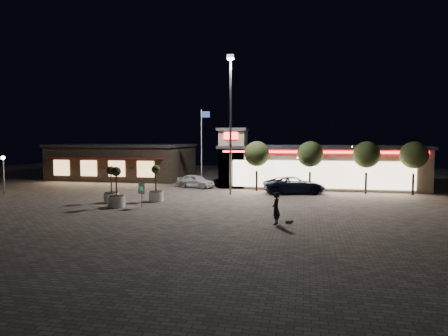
% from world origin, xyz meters
% --- Properties ---
extents(ground, '(90.00, 90.00, 0.00)m').
position_xyz_m(ground, '(0.00, 0.00, 0.00)').
color(ground, '#74675E').
rests_on(ground, ground).
extents(retail_building, '(20.40, 8.40, 6.10)m').
position_xyz_m(retail_building, '(9.51, 15.82, 2.21)').
color(retail_building, gray).
rests_on(retail_building, ground).
extents(restaurant_building, '(16.40, 11.00, 4.30)m').
position_xyz_m(restaurant_building, '(-14.00, 19.97, 2.16)').
color(restaurant_building, '#382D23').
rests_on(restaurant_building, ground).
extents(floodlight_pole, '(0.60, 0.40, 12.38)m').
position_xyz_m(floodlight_pole, '(2.00, 8.00, 7.02)').
color(floodlight_pole, gray).
rests_on(floodlight_pole, ground).
extents(flagpole, '(0.95, 0.10, 8.00)m').
position_xyz_m(flagpole, '(-1.90, 13.00, 4.74)').
color(flagpole, white).
rests_on(flagpole, ground).
extents(lamp_post_west, '(0.36, 0.36, 3.48)m').
position_xyz_m(lamp_post_west, '(-18.00, 4.00, 2.46)').
color(lamp_post_west, gray).
rests_on(lamp_post_west, ground).
extents(string_tree_a, '(2.42, 2.42, 4.79)m').
position_xyz_m(string_tree_a, '(4.00, 11.00, 3.56)').
color(string_tree_a, '#332319').
rests_on(string_tree_a, ground).
extents(string_tree_b, '(2.42, 2.42, 4.79)m').
position_xyz_m(string_tree_b, '(9.00, 11.00, 3.56)').
color(string_tree_b, '#332319').
rests_on(string_tree_b, ground).
extents(string_tree_c, '(2.42, 2.42, 4.79)m').
position_xyz_m(string_tree_c, '(14.00, 11.00, 3.56)').
color(string_tree_c, '#332319').
rests_on(string_tree_c, ground).
extents(string_tree_d, '(2.42, 2.42, 4.79)m').
position_xyz_m(string_tree_d, '(18.00, 11.00, 3.56)').
color(string_tree_d, '#332319').
rests_on(string_tree_d, ground).
extents(pickup_truck, '(6.09, 3.99, 1.56)m').
position_xyz_m(pickup_truck, '(7.60, 9.83, 0.78)').
color(pickup_truck, black).
rests_on(pickup_truck, ground).
extents(white_sedan, '(4.38, 2.98, 1.38)m').
position_xyz_m(white_sedan, '(-2.40, 12.17, 0.69)').
color(white_sedan, silver).
rests_on(white_sedan, ground).
extents(pedestrian, '(0.53, 0.74, 1.90)m').
position_xyz_m(pedestrian, '(6.91, -3.73, 0.95)').
color(pedestrian, black).
rests_on(pedestrian, ground).
extents(dog, '(0.44, 0.16, 0.24)m').
position_xyz_m(dog, '(7.73, -3.99, 0.24)').
color(dog, '#59514C').
rests_on(dog, ground).
extents(planter_left, '(1.17, 1.17, 2.88)m').
position_xyz_m(planter_left, '(-6.32, 1.67, 0.89)').
color(planter_left, silver).
rests_on(planter_left, ground).
extents(planter_mid, '(1.21, 1.21, 2.98)m').
position_xyz_m(planter_mid, '(-4.99, -0.12, 0.92)').
color(planter_mid, silver).
rests_on(planter_mid, ground).
extents(planter_right, '(1.19, 1.19, 2.92)m').
position_xyz_m(planter_right, '(-3.15, 3.01, 0.90)').
color(planter_right, silver).
rests_on(planter_right, ground).
extents(valet_sign, '(0.57, 0.26, 1.80)m').
position_xyz_m(valet_sign, '(-3.06, -0.02, 1.26)').
color(valet_sign, gray).
rests_on(valet_sign, ground).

